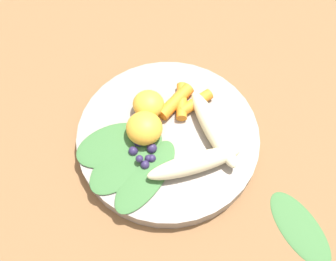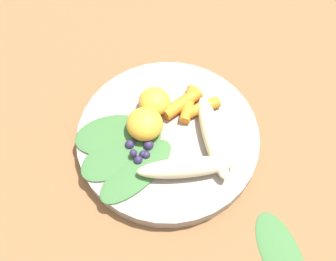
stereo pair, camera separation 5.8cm
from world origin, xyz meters
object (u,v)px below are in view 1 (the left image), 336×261
at_px(banana_peeled_left, 213,128).
at_px(kale_leaf_stray, 300,228).
at_px(orange_segment_near, 144,128).
at_px(bowl, 168,138).
at_px(banana_peeled_right, 194,163).

xyz_separation_m(banana_peeled_left, kale_leaf_stray, (0.03, 0.17, -0.03)).
xyz_separation_m(banana_peeled_left, orange_segment_near, (0.06, -0.07, 0.01)).
height_order(bowl, banana_peeled_right, banana_peeled_right).
bearing_deg(kale_leaf_stray, orange_segment_near, -150.51).
height_order(banana_peeled_left, kale_leaf_stray, banana_peeled_left).
bearing_deg(banana_peeled_right, banana_peeled_left, 45.26).
bearing_deg(orange_segment_near, bowl, 132.34).
xyz_separation_m(banana_peeled_right, orange_segment_near, (0.00, -0.08, 0.01)).
relative_size(banana_peeled_left, orange_segment_near, 2.58).
relative_size(banana_peeled_right, orange_segment_near, 2.58).
xyz_separation_m(bowl, banana_peeled_right, (0.02, 0.06, 0.03)).
bearing_deg(kale_leaf_stray, bowl, -155.37).
height_order(banana_peeled_left, banana_peeled_right, same).
relative_size(bowl, banana_peeled_right, 1.99).
relative_size(bowl, kale_leaf_stray, 2.30).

